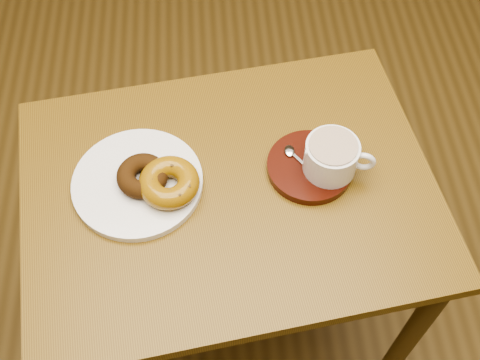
{
  "coord_description": "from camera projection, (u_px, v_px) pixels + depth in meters",
  "views": [
    {
      "loc": [
        -0.17,
        -0.81,
        1.64
      ],
      "look_at": [
        -0.13,
        -0.22,
        0.73
      ],
      "focal_mm": 45.0,
      "sensor_mm": 36.0,
      "label": 1
    }
  ],
  "objects": [
    {
      "name": "ground",
      "position": [
        278.0,
        251.0,
        1.82
      ],
      "size": [
        6.0,
        6.0,
        0.0
      ],
      "primitive_type": "plane",
      "color": "brown",
      "rests_on": "ground"
    },
    {
      "name": "donut_caramel",
      "position": [
        169.0,
        183.0,
        1.07
      ],
      "size": [
        0.14,
        0.14,
        0.04
      ],
      "rotation": [
        0.0,
        0.0,
        0.41
      ],
      "color": "#90660F",
      "rests_on": "donut_plate"
    },
    {
      "name": "saucer",
      "position": [
        310.0,
        167.0,
        1.12
      ],
      "size": [
        0.19,
        0.19,
        0.02
      ],
      "primitive_type": "cylinder",
      "rotation": [
        0.0,
        0.0,
        0.23
      ],
      "color": "#320D06",
      "rests_on": "cafe_table"
    },
    {
      "name": "donut_plate",
      "position": [
        138.0,
        183.0,
        1.1
      ],
      "size": [
        0.33,
        0.33,
        0.01
      ],
      "primitive_type": "cylinder",
      "rotation": [
        0.0,
        0.0,
        0.53
      ],
      "color": "white",
      "rests_on": "cafe_table"
    },
    {
      "name": "coffee_cup",
      "position": [
        332.0,
        157.0,
        1.08
      ],
      "size": [
        0.13,
        0.1,
        0.07
      ],
      "rotation": [
        0.0,
        0.0,
        -0.28
      ],
      "color": "white",
      "rests_on": "saucer"
    },
    {
      "name": "donut_cinnamon",
      "position": [
        142.0,
        176.0,
        1.08
      ],
      "size": [
        0.12,
        0.12,
        0.03
      ],
      "primitive_type": "torus",
      "rotation": [
        0.0,
        0.0,
        0.32
      ],
      "color": "#38200B",
      "rests_on": "donut_plate"
    },
    {
      "name": "teaspoon",
      "position": [
        292.0,
        154.0,
        1.12
      ],
      "size": [
        0.06,
        0.08,
        0.01
      ],
      "rotation": [
        0.0,
        0.0,
        0.62
      ],
      "color": "silver",
      "rests_on": "saucer"
    },
    {
      "name": "cafe_table",
      "position": [
        230.0,
        217.0,
        1.2
      ],
      "size": [
        0.83,
        0.67,
        0.71
      ],
      "rotation": [
        0.0,
        0.0,
        0.14
      ],
      "color": "brown",
      "rests_on": "ground"
    }
  ]
}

